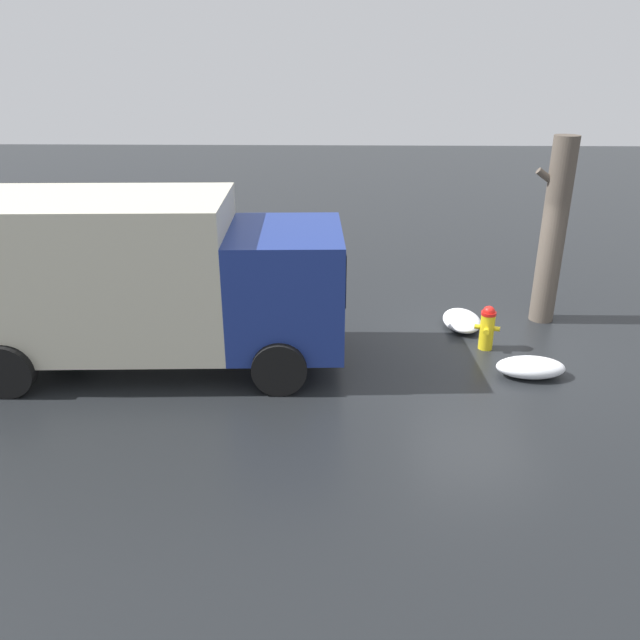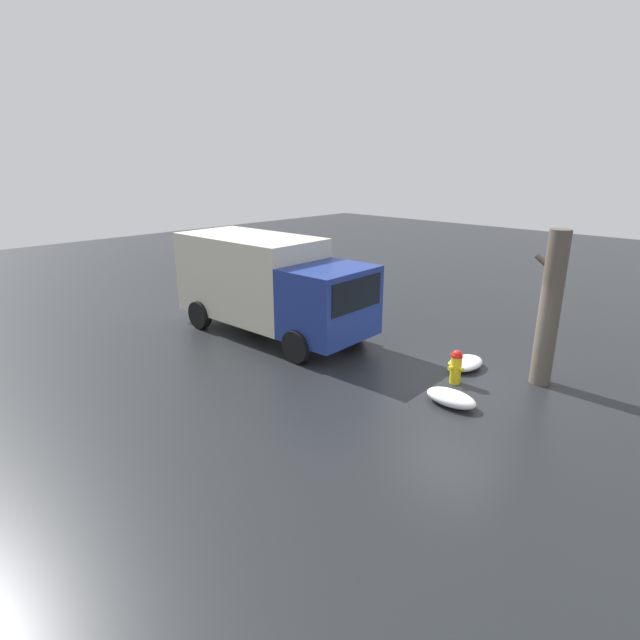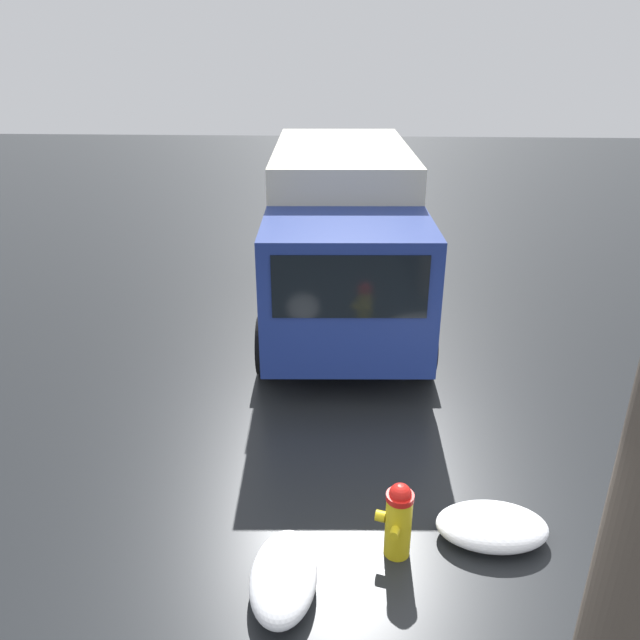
# 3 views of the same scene
# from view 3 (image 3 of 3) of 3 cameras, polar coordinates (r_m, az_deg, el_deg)

# --- Properties ---
(ground_plane) EXTENTS (60.00, 60.00, 0.00)m
(ground_plane) POSITION_cam_3_polar(r_m,az_deg,el_deg) (6.87, 7.00, -20.34)
(ground_plane) COLOR black
(fire_hydrant) EXTENTS (0.47, 0.38, 0.86)m
(fire_hydrant) POSITION_cam_3_polar(r_m,az_deg,el_deg) (6.56, 7.17, -17.58)
(fire_hydrant) COLOR yellow
(fire_hydrant) RESTS_ON ground_plane
(delivery_truck) EXTENTS (6.73, 2.97, 3.00)m
(delivery_truck) POSITION_cam_3_polar(r_m,az_deg,el_deg) (11.53, 2.03, 8.30)
(delivery_truck) COLOR navy
(delivery_truck) RESTS_ON ground_plane
(pedestrian) EXTENTS (0.37, 0.37, 1.72)m
(pedestrian) POSITION_cam_3_polar(r_m,az_deg,el_deg) (9.83, -1.39, 1.13)
(pedestrian) COLOR #23232D
(pedestrian) RESTS_ON ground_plane
(snow_pile_by_hydrant) EXTENTS (0.75, 1.17, 0.29)m
(snow_pile_by_hydrant) POSITION_cam_3_polar(r_m,az_deg,el_deg) (7.11, 15.44, -17.71)
(snow_pile_by_hydrant) COLOR white
(snow_pile_by_hydrant) RESTS_ON ground_plane
(snow_pile_curbside) EXTENTS (1.18, 0.64, 0.33)m
(snow_pile_curbside) POSITION_cam_3_polar(r_m,az_deg,el_deg) (6.38, -3.35, -22.39)
(snow_pile_curbside) COLOR white
(snow_pile_curbside) RESTS_ON ground_plane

